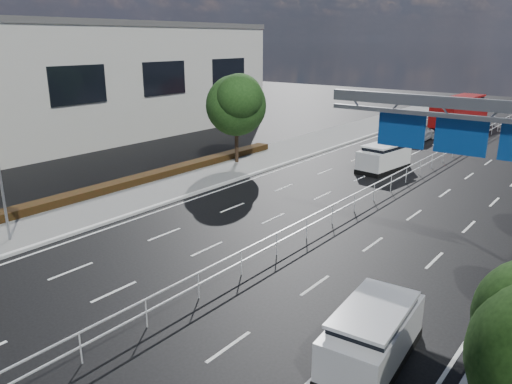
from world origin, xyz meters
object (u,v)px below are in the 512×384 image
Objects in this scene: overhead_gantry at (481,132)px; silver_minivan at (372,335)px; near_car_silver at (418,132)px; white_minivan at (384,158)px; red_bus at (460,111)px; near_car_dark at (464,117)px.

silver_minivan is (-0.24, -8.05, -4.74)m from overhead_gantry.
overhead_gantry reaches higher than near_car_silver.
red_bus is at bearing 100.51° from white_minivan.
near_car_dark is 46.71m from silver_minivan.
red_bus is 2.61m from near_car_dark.
near_car_dark is at bearing 96.59° from red_bus.
overhead_gantry reaches higher than silver_minivan.
red_bus is 2.26× the size of near_car_silver.
silver_minivan reaches higher than near_car_dark.
red_bus is 2.26× the size of near_car_dark.
white_minivan is at bearing 125.91° from overhead_gantry.
white_minivan reaches higher than silver_minivan.
silver_minivan is (10.59, -45.49, 0.08)m from near_car_dark.
overhead_gantry is at bearing -69.73° from red_bus.
white_minivan is at bearing -82.97° from red_bus.
near_car_silver is at bearing 103.49° from silver_minivan.
silver_minivan is (11.00, -32.79, 0.05)m from near_car_silver.
red_bus is (-1.46, 22.24, 0.72)m from white_minivan.
near_car_dark is at bearing 98.05° from silver_minivan.
red_bus reaches higher than white_minivan.
near_car_silver reaches higher than near_car_dark.
overhead_gantry is 36.79m from red_bus.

